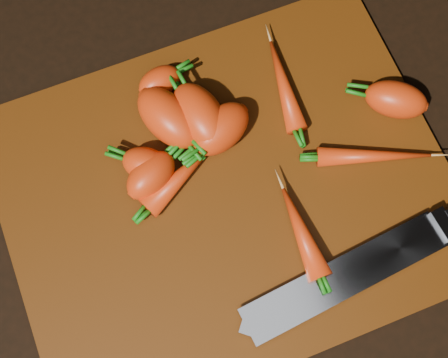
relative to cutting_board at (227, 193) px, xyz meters
name	(u,v)px	position (x,y,z in m)	size (l,w,h in m)	color
ground	(227,196)	(0.00, 0.00, -0.01)	(2.00, 2.00, 0.01)	black
cutting_board	(227,193)	(0.00, 0.00, 0.00)	(0.50, 0.40, 0.01)	#502506
carrot_0	(151,175)	(-0.07, 0.04, 0.03)	(0.06, 0.04, 0.04)	red
carrot_1	(147,165)	(-0.07, 0.06, 0.03)	(0.06, 0.04, 0.04)	red
carrot_2	(168,118)	(-0.03, 0.10, 0.03)	(0.09, 0.05, 0.05)	red
carrot_3	(200,117)	(0.00, 0.09, 0.03)	(0.09, 0.05, 0.05)	red
carrot_4	(221,129)	(0.02, 0.07, 0.03)	(0.08, 0.05, 0.05)	red
carrot_5	(160,82)	(-0.03, 0.15, 0.02)	(0.05, 0.03, 0.03)	red
carrot_6	(396,100)	(0.22, 0.03, 0.03)	(0.07, 0.04, 0.04)	red
carrot_7	(284,85)	(0.11, 0.09, 0.02)	(0.12, 0.02, 0.02)	red
carrot_8	(374,156)	(0.17, -0.03, 0.02)	(0.13, 0.02, 0.02)	red
carrot_9	(302,232)	(0.06, -0.08, 0.02)	(0.11, 0.03, 0.03)	red
carrot_10	(181,176)	(-0.04, 0.03, 0.02)	(0.11, 0.03, 0.03)	red
knife	(363,267)	(0.10, -0.14, 0.02)	(0.39, 0.07, 0.02)	gray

